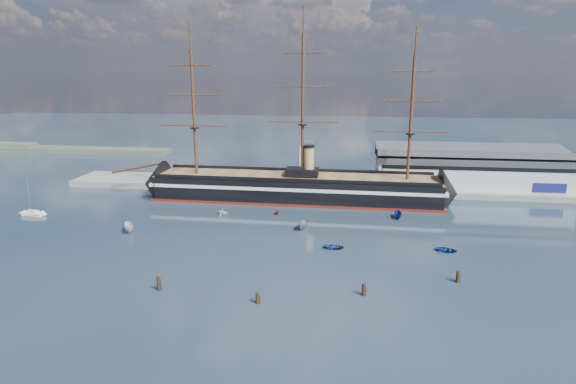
# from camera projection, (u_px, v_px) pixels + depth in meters

# --- Properties ---
(ground) EXTENTS (600.00, 600.00, 0.00)m
(ground) POSITION_uv_depth(u_px,v_px,m) (284.00, 219.00, 132.79)
(ground) COLOR #162630
(ground) RESTS_ON ground
(quay) EXTENTS (180.00, 18.00, 2.00)m
(quay) POSITION_uv_depth(u_px,v_px,m) (327.00, 189.00, 166.12)
(quay) COLOR slate
(quay) RESTS_ON ground
(warehouse) EXTENTS (63.00, 21.00, 11.60)m
(warehouse) POSITION_uv_depth(u_px,v_px,m) (470.00, 167.00, 161.97)
(warehouse) COLOR #B7BABC
(warehouse) RESTS_ON ground
(quay_tower) EXTENTS (5.00, 5.00, 15.00)m
(quay_tower) POSITION_uv_depth(u_px,v_px,m) (306.00, 162.00, 161.69)
(quay_tower) COLOR silver
(quay_tower) RESTS_ON ground
(shoreline) EXTENTS (120.00, 10.00, 4.00)m
(shoreline) POSITION_uv_depth(u_px,v_px,m) (35.00, 148.00, 241.11)
(shoreline) COLOR #3F4C38
(shoreline) RESTS_ON ground
(warship) EXTENTS (113.02, 17.85, 53.94)m
(warship) POSITION_uv_depth(u_px,v_px,m) (290.00, 187.00, 151.09)
(warship) COLOR black
(warship) RESTS_ON ground
(sailboat) EXTENTS (6.81, 3.05, 10.52)m
(sailboat) POSITION_uv_depth(u_px,v_px,m) (33.00, 213.00, 135.81)
(sailboat) COLOR silver
(sailboat) RESTS_ON ground
(motorboat_a) EXTENTS (7.51, 5.54, 2.84)m
(motorboat_a) POSITION_uv_depth(u_px,v_px,m) (130.00, 232.00, 121.99)
(motorboat_a) COLOR silver
(motorboat_a) RESTS_ON ground
(motorboat_b) EXTENTS (1.32, 3.01, 1.38)m
(motorboat_b) POSITION_uv_depth(u_px,v_px,m) (334.00, 249.00, 110.71)
(motorboat_b) COLOR navy
(motorboat_b) RESTS_ON ground
(motorboat_c) EXTENTS (6.61, 3.75, 2.50)m
(motorboat_c) POSITION_uv_depth(u_px,v_px,m) (303.00, 229.00, 124.46)
(motorboat_c) COLOR slate
(motorboat_c) RESTS_ON ground
(motorboat_d) EXTENTS (4.76, 6.08, 2.05)m
(motorboat_d) POSITION_uv_depth(u_px,v_px,m) (223.00, 215.00, 136.38)
(motorboat_d) COLOR white
(motorboat_d) RESTS_ON ground
(motorboat_e) EXTENTS (1.95, 3.19, 1.39)m
(motorboat_e) POSITION_uv_depth(u_px,v_px,m) (446.00, 252.00, 108.93)
(motorboat_e) COLOR navy
(motorboat_e) RESTS_ON ground
(motorboat_f) EXTENTS (5.79, 2.35, 2.28)m
(motorboat_f) POSITION_uv_depth(u_px,v_px,m) (398.00, 218.00, 133.28)
(motorboat_f) COLOR navy
(motorboat_f) RESTS_ON ground
(motorboat_g) EXTENTS (4.34, 2.45, 1.50)m
(motorboat_g) POSITION_uv_depth(u_px,v_px,m) (277.00, 214.00, 137.10)
(motorboat_g) COLOR maroon
(motorboat_g) RESTS_ON ground
(piling_near_left) EXTENTS (0.64, 0.64, 3.46)m
(piling_near_left) POSITION_uv_depth(u_px,v_px,m) (159.00, 290.00, 89.97)
(piling_near_left) COLOR black
(piling_near_left) RESTS_ON ground
(piling_near_mid) EXTENTS (0.64, 0.64, 2.74)m
(piling_near_mid) POSITION_uv_depth(u_px,v_px,m) (257.00, 303.00, 84.93)
(piling_near_mid) COLOR black
(piling_near_mid) RESTS_ON ground
(piling_near_right) EXTENTS (0.64, 0.64, 3.03)m
(piling_near_right) POSITION_uv_depth(u_px,v_px,m) (363.00, 295.00, 87.90)
(piling_near_right) COLOR black
(piling_near_right) RESTS_ON ground
(piling_far_right) EXTENTS (0.64, 0.64, 3.02)m
(piling_far_right) POSITION_uv_depth(u_px,v_px,m) (457.00, 282.00, 93.35)
(piling_far_right) COLOR black
(piling_far_right) RESTS_ON ground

